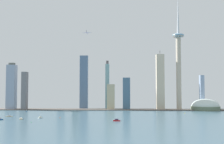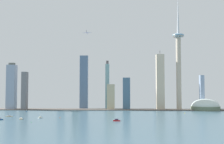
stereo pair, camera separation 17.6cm
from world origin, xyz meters
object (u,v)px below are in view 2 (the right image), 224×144
object	(u,v)px
skyscraper_11	(25,91)
channel_buoy_2	(31,122)
stadium_dome	(205,107)
skyscraper_2	(76,87)
channel_buoy_1	(60,117)
skyscraper_0	(61,88)
skyscraper_1	(84,82)
skyscraper_6	(160,82)
skyscraper_3	(202,92)
boat_5	(40,117)
skyscraper_4	(127,85)
boat_4	(26,111)
skyscraper_8	(156,85)
skyscraper_10	(111,97)
skyscraper_5	(126,94)
channel_buoy_0	(185,113)
skyscraper_9	(12,87)
boat_0	(117,120)
skyscraper_7	(23,95)
observation_tower	(178,59)
boat_2	(9,116)
boat_3	(21,119)
skyscraper_12	(107,86)
airplane	(87,33)

from	to	relation	value
skyscraper_11	channel_buoy_2	bearing A→B (deg)	-69.86
stadium_dome	skyscraper_2	distance (m)	426.84
channel_buoy_1	skyscraper_2	bearing A→B (deg)	94.09
skyscraper_0	skyscraper_1	distance (m)	94.22
skyscraper_6	skyscraper_3	bearing A→B (deg)	18.41
boat_5	channel_buoy_2	xyz separation A→B (m)	(7.89, -88.39, -0.51)
skyscraper_4	channel_buoy_2	size ratio (longest dim) A/B	77.20
boat_4	channel_buoy_1	xyz separation A→B (m)	(139.33, -203.70, -0.26)
skyscraper_2	skyscraper_3	world-z (taller)	skyscraper_2
skyscraper_8	skyscraper_10	size ratio (longest dim) A/B	2.08
skyscraper_0	boat_4	world-z (taller)	skyscraper_0
stadium_dome	skyscraper_5	distance (m)	238.74
skyscraper_11	channel_buoy_0	world-z (taller)	skyscraper_11
skyscraper_8	stadium_dome	bearing A→B (deg)	-36.71
skyscraper_5	boat_4	world-z (taller)	skyscraper_5
channel_buoy_0	skyscraper_9	bearing A→B (deg)	165.54
boat_0	channel_buoy_0	world-z (taller)	boat_0
skyscraper_7	boat_4	distance (m)	196.27
skyscraper_0	skyscraper_10	size ratio (longest dim) A/B	1.81
skyscraper_1	boat_4	size ratio (longest dim) A/B	26.99
skyscraper_10	boat_5	world-z (taller)	skyscraper_10
observation_tower	skyscraper_7	size ratio (longest dim) A/B	3.85
skyscraper_11	boat_2	distance (m)	246.53
skyscraper_4	boat_2	bearing A→B (deg)	-128.13
skyscraper_1	skyscraper_6	world-z (taller)	skyscraper_6
skyscraper_6	channel_buoy_2	size ratio (longest dim) A/B	91.05
skyscraper_9	skyscraper_10	world-z (taller)	skyscraper_9
skyscraper_0	skyscraper_8	distance (m)	318.16
skyscraper_7	boat_0	distance (m)	557.16
skyscraper_1	boat_2	size ratio (longest dim) A/B	11.26
skyscraper_10	channel_buoy_0	world-z (taller)	skyscraper_10
boat_0	skyscraper_3	bearing A→B (deg)	69.92
skyscraper_4	skyscraper_7	size ratio (longest dim) A/B	1.66
skyscraper_10	boat_3	xyz separation A→B (m)	(-171.66, -310.68, -37.84)
stadium_dome	skyscraper_9	world-z (taller)	skyscraper_9
observation_tower	skyscraper_8	xyz separation A→B (m)	(-56.86, 99.99, -76.82)
skyscraper_1	channel_buoy_2	xyz separation A→B (m)	(-43.74, -407.87, -84.39)
skyscraper_3	skyscraper_8	size ratio (longest dim) A/B	0.66
skyscraper_5	boat_4	bearing A→B (deg)	-164.54
skyscraper_12	boat_3	size ratio (longest dim) A/B	8.52
skyscraper_6	boat_2	distance (m)	451.71
boat_2	skyscraper_4	bearing A→B (deg)	44.70
skyscraper_9	boat_5	world-z (taller)	skyscraper_9
skyscraper_0	skyscraper_10	world-z (taller)	skyscraper_0
skyscraper_1	skyscraper_7	distance (m)	232.18
boat_0	skyscraper_10	bearing A→B (deg)	108.53
boat_4	boat_5	xyz separation A→B (m)	(97.56, -209.08, -0.02)
stadium_dome	skyscraper_8	distance (m)	180.95
skyscraper_2	skyscraper_6	bearing A→B (deg)	-21.04
observation_tower	airplane	size ratio (longest dim) A/B	11.87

